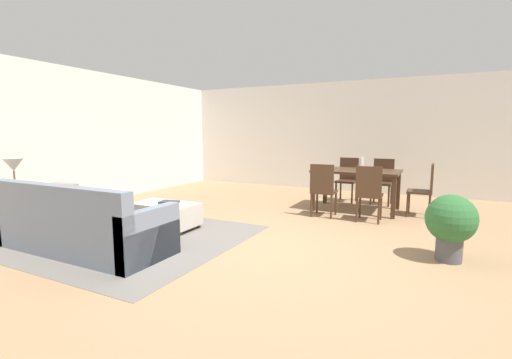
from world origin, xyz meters
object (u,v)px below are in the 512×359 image
object	(u,v)px
ottoman_table	(166,214)
couch	(80,227)
side_table	(17,203)
book_on_ottoman	(169,202)
dining_chair_near_left	(323,187)
dining_chair_near_right	(369,191)
dining_chair_far_right	(383,179)
vase_centerpiece	(361,164)
dining_table	(356,175)
potted_plant	(451,222)
table_lamp	(13,166)
dining_chair_far_left	(348,177)
dining_chair_head_east	(425,187)

from	to	relation	value
ottoman_table	couch	bearing A→B (deg)	-100.10
side_table	book_on_ottoman	distance (m)	2.12
ottoman_table	dining_chair_near_left	size ratio (longest dim) A/B	1.08
dining_chair_near_left	dining_chair_near_right	xyz separation A→B (m)	(0.77, -0.02, 0.00)
dining_chair_far_right	vase_centerpiece	distance (m)	0.99
dining_table	potted_plant	distance (m)	2.70
table_lamp	couch	bearing A→B (deg)	-3.13
dining_chair_far_left	ottoman_table	bearing A→B (deg)	-119.94
ottoman_table	table_lamp	world-z (taller)	table_lamp
dining_chair_far_left	book_on_ottoman	size ratio (longest dim) A/B	3.54
dining_chair_head_east	book_on_ottoman	xyz separation A→B (m)	(-3.43, -2.59, -0.12)
dining_chair_near_left	potted_plant	distance (m)	2.36
dining_chair_near_right	vase_centerpiece	xyz separation A→B (m)	(-0.29, 0.81, 0.36)
dining_table	book_on_ottoman	xyz separation A→B (m)	(-2.27, -2.58, -0.26)
dining_chair_near_right	vase_centerpiece	distance (m)	0.93
ottoman_table	dining_chair_far_right	bearing A→B (deg)	52.16
ottoman_table	dining_chair_far_left	bearing A→B (deg)	60.06
dining_chair_far_left	potted_plant	xyz separation A→B (m)	(1.82, -3.09, -0.07)
dining_table	dining_chair_near_left	xyz separation A→B (m)	(-0.40, -0.82, -0.15)
dining_table	dining_chair_far_left	size ratio (longest dim) A/B	1.66
ottoman_table	dining_chair_far_left	size ratio (longest dim) A/B	1.08
side_table	dining_table	size ratio (longest dim) A/B	0.37
dining_chair_head_east	potted_plant	bearing A→B (deg)	-81.99
dining_chair_far_left	dining_chair_head_east	distance (m)	1.73
ottoman_table	dining_chair_head_east	size ratio (longest dim) A/B	1.08
side_table	table_lamp	xyz separation A→B (m)	(-0.00, -0.00, 0.53)
table_lamp	vase_centerpiece	distance (m)	5.56
vase_centerpiece	dining_chair_near_left	bearing A→B (deg)	-120.93
dining_chair_near_right	potted_plant	size ratio (longest dim) A/B	1.21
side_table	potted_plant	distance (m)	5.70
dining_chair_head_east	vase_centerpiece	distance (m)	1.14
book_on_ottoman	dining_chair_far_right	bearing A→B (deg)	52.63
ottoman_table	dining_chair_far_left	distance (m)	3.99
ottoman_table	dining_chair_head_east	world-z (taller)	dining_chair_head_east
dining_chair_near_left	dining_chair_near_right	size ratio (longest dim) A/B	1.00
potted_plant	dining_chair_far_left	bearing A→B (deg)	120.53
table_lamp	side_table	bearing A→B (deg)	26.57
book_on_ottoman	ottoman_table	bearing A→B (deg)	-161.57
ottoman_table	dining_chair_far_right	size ratio (longest dim) A/B	1.08
dining_chair_near_left	dining_chair_near_right	bearing A→B (deg)	-1.22
ottoman_table	dining_chair_near_right	bearing A→B (deg)	33.31
dining_chair_head_east	potted_plant	distance (m)	2.28
dining_table	dining_chair_near_right	xyz separation A→B (m)	(0.37, -0.83, -0.15)
side_table	book_on_ottoman	xyz separation A→B (m)	(1.73, 1.22, -0.04)
couch	side_table	bearing A→B (deg)	176.87
ottoman_table	dining_chair_head_east	xyz separation A→B (m)	(3.49, 2.61, 0.30)
dining_table	dining_chair_head_east	world-z (taller)	dining_chair_head_east
ottoman_table	dining_chair_near_right	size ratio (longest dim) A/B	1.08
table_lamp	dining_table	size ratio (longest dim) A/B	0.34
couch	side_table	distance (m)	1.45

